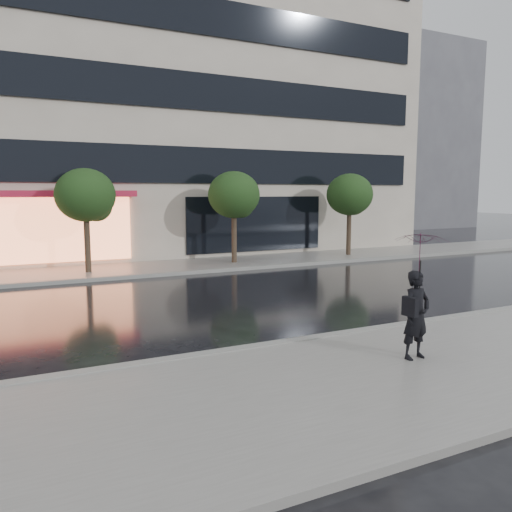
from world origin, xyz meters
TOP-DOWN VIEW (x-y plane):
  - ground at (0.00, 0.00)m, footprint 120.00×120.00m
  - sidewalk_near at (0.00, -3.25)m, footprint 60.00×4.50m
  - sidewalk_far at (0.00, 10.25)m, footprint 60.00×3.50m
  - curb_near at (0.00, -1.00)m, footprint 60.00×0.25m
  - curb_far at (0.00, 8.50)m, footprint 60.00×0.25m
  - office_building at (-0.00, 17.97)m, footprint 30.00×12.76m
  - bg_building_right at (26.00, 28.00)m, footprint 12.00×12.00m
  - tree_mid_west at (-2.94, 10.03)m, footprint 2.20×2.20m
  - tree_mid_east at (3.06, 10.03)m, footprint 2.20×2.20m
  - tree_far_east at (9.06, 10.03)m, footprint 2.20×2.20m
  - pedestrian_with_umbrella at (0.96, -2.90)m, footprint 1.02×1.04m

SIDE VIEW (x-z plane):
  - ground at x=0.00m, z-range 0.00..0.00m
  - sidewalk_near at x=0.00m, z-range 0.00..0.12m
  - sidewalk_far at x=0.00m, z-range 0.00..0.12m
  - curb_near at x=0.00m, z-range 0.00..0.14m
  - curb_far at x=0.00m, z-range 0.00..0.14m
  - pedestrian_with_umbrella at x=0.96m, z-range 0.49..2.78m
  - tree_mid_west at x=-2.94m, z-range 0.93..4.92m
  - tree_mid_east at x=3.06m, z-range 0.93..4.92m
  - tree_far_east at x=9.06m, z-range 0.93..4.92m
  - bg_building_right at x=26.00m, z-range 0.00..16.00m
  - office_building at x=0.00m, z-range 0.00..18.00m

